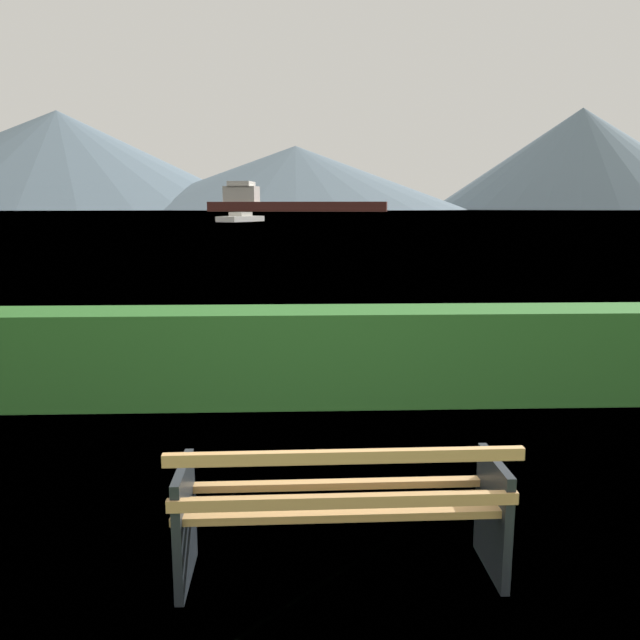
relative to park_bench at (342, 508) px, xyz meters
name	(u,v)px	position (x,y,z in m)	size (l,w,h in m)	color
ground_plane	(340,572)	(0.00, 0.06, -0.43)	(1400.00, 1400.00, 0.00)	#4C6B33
water_surface	(296,211)	(0.00, 309.02, -0.43)	(620.00, 620.00, 0.00)	#6B8EA3
park_bench	(342,508)	(0.00, 0.00, 0.00)	(1.83, 0.59, 0.87)	tan
hedge_row	(319,355)	(0.00, 3.31, 0.07)	(8.54, 0.74, 1.00)	#2D6B28
cargo_ship_large	(284,203)	(-5.93, 300.02, 3.55)	(86.16, 28.11, 14.22)	#471E19
tender_far	(241,218)	(-8.22, 88.72, 0.07)	(6.56, 9.00, 1.37)	silver
distant_hills	(259,164)	(-31.96, 555.63, 38.89)	(766.33, 356.60, 88.35)	slate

